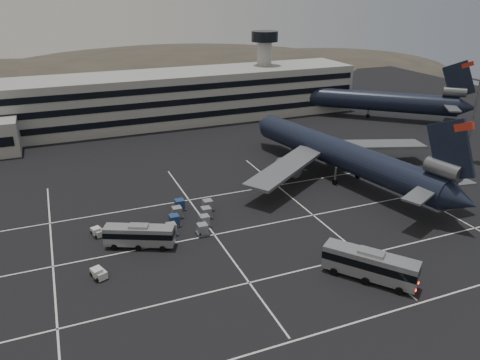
# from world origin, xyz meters

# --- Properties ---
(ground) EXTENTS (260.00, 260.00, 0.00)m
(ground) POSITION_xyz_m (0.00, 0.00, 0.00)
(ground) COLOR black
(ground) RESTS_ON ground
(lane_markings) EXTENTS (90.00, 55.62, 0.01)m
(lane_markings) POSITION_xyz_m (0.95, 0.72, 0.01)
(lane_markings) COLOR silver
(lane_markings) RESTS_ON ground
(terminal) EXTENTS (125.00, 26.00, 24.00)m
(terminal) POSITION_xyz_m (-2.95, 71.14, 6.93)
(terminal) COLOR gray
(terminal) RESTS_ON ground
(hills) EXTENTS (352.00, 180.00, 44.00)m
(hills) POSITION_xyz_m (17.99, 170.00, -12.07)
(hills) COLOR #38332B
(hills) RESTS_ON ground
(lightpole_right) EXTENTS (2.40, 2.40, 18.28)m
(lightpole_right) POSITION_xyz_m (58.00, 15.00, 11.82)
(lightpole_right) COLOR slate
(lightpole_right) RESTS_ON ground
(trijet_main) EXTENTS (46.56, 57.39, 18.08)m
(trijet_main) POSITION_xyz_m (25.64, 16.11, 5.25)
(trijet_main) COLOR black
(trijet_main) RESTS_ON ground
(trijet_far) EXTENTS (46.81, 42.48, 18.08)m
(trijet_far) POSITION_xyz_m (60.71, 53.14, 5.43)
(trijet_far) COLOR black
(trijet_far) RESTS_ON ground
(bus_near) EXTENTS (9.89, 11.59, 4.40)m
(bus_near) POSITION_xyz_m (9.12, -15.32, 2.40)
(bus_near) COLOR gray
(bus_near) RESTS_ON ground
(bus_far) EXTENTS (10.52, 6.65, 3.70)m
(bus_far) POSITION_xyz_m (-17.54, 4.79, 2.02)
(bus_far) COLOR gray
(bus_far) RESTS_ON ground
(tug_a) EXTENTS (2.13, 2.70, 1.53)m
(tug_a) POSITION_xyz_m (-23.05, 10.75, 0.68)
(tug_a) COLOR silver
(tug_a) RESTS_ON ground
(tug_b) EXTENTS (2.29, 2.84, 1.60)m
(tug_b) POSITION_xyz_m (-24.24, -1.24, 0.71)
(tug_b) COLOR silver
(tug_b) RESTS_ON ground
(uld_cluster) EXTENTS (10.77, 12.93, 1.83)m
(uld_cluster) POSITION_xyz_m (-8.14, 9.86, 0.90)
(uld_cluster) COLOR #2D2D30
(uld_cluster) RESTS_ON ground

